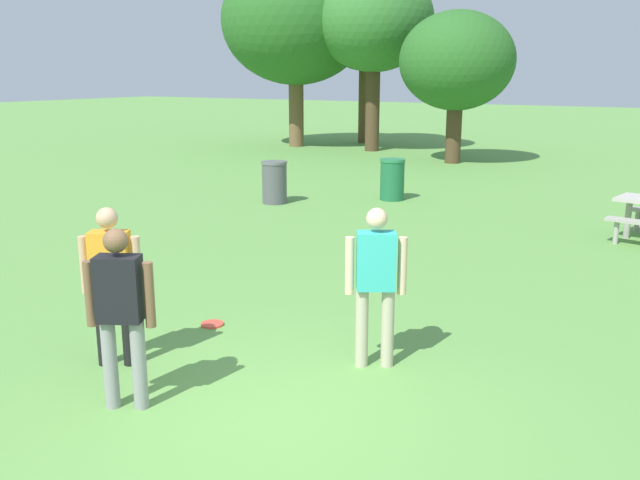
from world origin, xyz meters
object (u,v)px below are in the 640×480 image
at_px(tree_broad_center, 365,35).
at_px(tree_slender_mid, 457,62).
at_px(trash_can_beside_table, 392,179).
at_px(tree_far_right, 374,21).
at_px(person_thrower, 111,276).
at_px(trash_can_further_along, 274,182).
at_px(person_bystander, 120,307).
at_px(tree_tall_left, 296,21).
at_px(person_catcher, 376,277).
at_px(frisbee, 212,324).

distance_m(tree_broad_center, tree_slender_mid, 7.17).
height_order(trash_can_beside_table, tree_far_right, tree_far_right).
height_order(person_thrower, trash_can_further_along, person_thrower).
distance_m(person_bystander, tree_slender_mid, 18.20).
xyz_separation_m(person_bystander, tree_tall_left, (-10.62, 19.52, 3.91)).
relative_size(person_catcher, person_bystander, 1.00).
xyz_separation_m(person_bystander, tree_slender_mid, (-3.38, 17.73, 2.31)).
relative_size(trash_can_further_along, tree_broad_center, 0.16).
distance_m(tree_broad_center, tree_far_right, 3.03).
xyz_separation_m(person_thrower, frisbee, (0.12, 1.36, -0.93)).
height_order(person_catcher, tree_slender_mid, tree_slender_mid).
bearing_deg(tree_slender_mid, tree_tall_left, 166.16).
distance_m(person_thrower, person_catcher, 2.63).
bearing_deg(trash_can_further_along, tree_tall_left, 120.16).
bearing_deg(person_thrower, frisbee, 84.90).
bearing_deg(frisbee, person_thrower, -95.10).
bearing_deg(tree_far_right, tree_tall_left, -178.28).
relative_size(person_thrower, tree_far_right, 0.25).
bearing_deg(tree_tall_left, tree_far_right, 1.72).
bearing_deg(tree_far_right, frisbee, -69.41).
height_order(person_catcher, frisbee, person_catcher).
distance_m(person_thrower, trash_can_beside_table, 10.06).
height_order(person_thrower, tree_broad_center, tree_broad_center).
height_order(person_catcher, tree_far_right, tree_far_right).
xyz_separation_m(tree_tall_left, tree_slender_mid, (7.25, -1.79, -1.60)).
distance_m(person_bystander, trash_can_further_along, 9.86).
bearing_deg(person_catcher, person_thrower, -150.13).
xyz_separation_m(person_catcher, tree_broad_center, (-10.41, 20.23, 3.44)).
distance_m(person_thrower, tree_far_right, 20.44).
height_order(person_catcher, trash_can_further_along, person_catcher).
relative_size(frisbee, trash_can_further_along, 0.28).
xyz_separation_m(person_catcher, tree_tall_left, (-12.13, 17.59, 3.91)).
bearing_deg(tree_broad_center, person_thrower, -69.31).
relative_size(person_catcher, tree_slender_mid, 0.34).
xyz_separation_m(person_thrower, tree_tall_left, (-9.85, 18.90, 3.91)).
bearing_deg(tree_broad_center, tree_far_right, -57.25).
bearing_deg(person_bystander, person_catcher, 51.99).
relative_size(trash_can_further_along, tree_tall_left, 0.13).
relative_size(person_bystander, trash_can_further_along, 1.71).
bearing_deg(person_bystander, tree_tall_left, 118.56).
distance_m(trash_can_further_along, tree_slender_mid, 9.40).
height_order(frisbee, tree_slender_mid, tree_slender_mid).
height_order(trash_can_beside_table, trash_can_further_along, same).
relative_size(frisbee, tree_slender_mid, 0.06).
bearing_deg(frisbee, tree_slender_mid, 99.81).
distance_m(person_thrower, tree_broad_center, 23.28).
bearing_deg(person_catcher, trash_can_further_along, 130.64).
bearing_deg(trash_can_beside_table, person_bystander, -77.88).
height_order(person_thrower, person_catcher, same).
bearing_deg(tree_broad_center, trash_can_further_along, -71.34).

